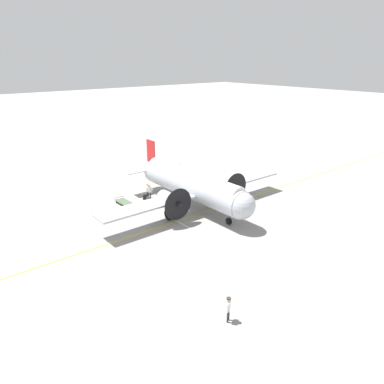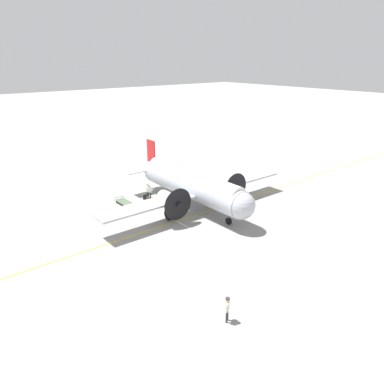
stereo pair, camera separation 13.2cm
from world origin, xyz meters
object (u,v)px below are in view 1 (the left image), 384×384
at_px(airliner_main, 195,185).
at_px(passenger_boarding, 149,190).
at_px(baggage_cart, 124,202).
at_px(suitcase_near_door, 145,197).
at_px(suitcase_upright_spare, 148,199).
at_px(crew_foreground, 228,307).
at_px(ramp_agent, 148,189).

xyz_separation_m(airliner_main, passenger_boarding, (2.15, -5.40, -1.51)).
bearing_deg(baggage_cart, airliner_main, 40.84).
xyz_separation_m(suitcase_near_door, suitcase_upright_spare, (0.03, 0.77, -0.01)).
bearing_deg(baggage_cart, suitcase_upright_spare, 70.00).
relative_size(passenger_boarding, suitcase_near_door, 3.10).
height_order(crew_foreground, passenger_boarding, passenger_boarding).
bearing_deg(airliner_main, suitcase_near_door, -155.37).
xyz_separation_m(ramp_agent, suitcase_upright_spare, (0.56, 0.94, -0.82)).
bearing_deg(crew_foreground, suitcase_upright_spare, 38.88).
bearing_deg(crew_foreground, airliner_main, 25.56).
distance_m(airliner_main, ramp_agent, 6.41).
bearing_deg(suitcase_near_door, airliner_main, 114.24).
distance_m(airliner_main, passenger_boarding, 6.00).
distance_m(airliner_main, suitcase_near_door, 6.68).
height_order(airliner_main, ramp_agent, airliner_main).
height_order(ramp_agent, suitcase_near_door, ramp_agent).
bearing_deg(suitcase_upright_spare, ramp_agent, -120.81).
distance_m(passenger_boarding, suitcase_upright_spare, 1.04).
bearing_deg(crew_foreground, ramp_agent, 38.36).
bearing_deg(suitcase_near_door, passenger_boarding, 143.63).
distance_m(ramp_agent, baggage_cart, 3.21).
bearing_deg(ramp_agent, airliner_main, 25.62).
xyz_separation_m(ramp_agent, baggage_cart, (3.11, 0.04, -0.80)).
relative_size(ramp_agent, baggage_cart, 0.79).
bearing_deg(crew_foreground, baggage_cart, 46.13).
distance_m(crew_foreground, baggage_cart, 21.40).
height_order(passenger_boarding, suitcase_near_door, passenger_boarding).
xyz_separation_m(crew_foreground, suitcase_near_door, (-7.33, -20.72, -0.79)).
bearing_deg(suitcase_near_door, ramp_agent, -161.79).
bearing_deg(baggage_cart, suitcase_near_door, 86.51).
xyz_separation_m(passenger_boarding, baggage_cart, (3.00, -0.44, -0.80)).
height_order(suitcase_near_door, baggage_cart, suitcase_near_door).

